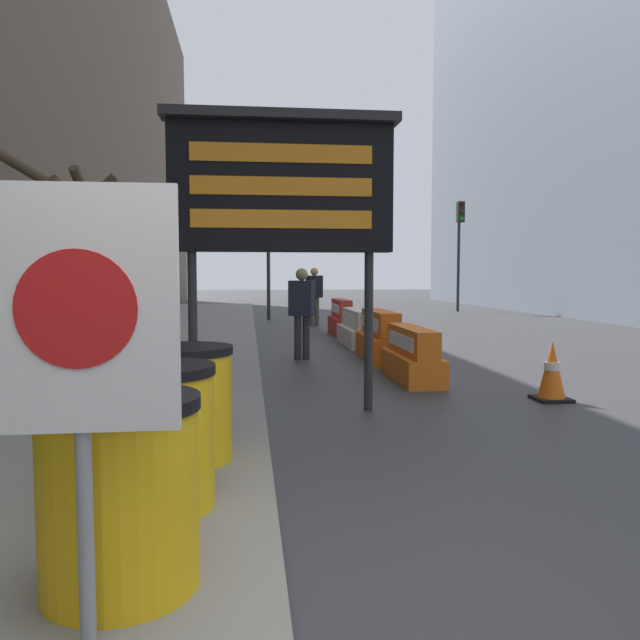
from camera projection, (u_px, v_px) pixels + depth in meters
bare_tree at (65, 255)px, 9.30m from camera, size 1.75×1.82×3.28m
barrel_drum_foreground at (120, 492)px, 2.79m from camera, size 0.73×0.73×0.87m
barrel_drum_middle at (155, 436)px, 3.75m from camera, size 0.73×0.73×0.87m
barrel_drum_back at (185, 403)px, 4.72m from camera, size 0.73×0.73×0.87m
warning_sign at (79, 335)px, 2.26m from camera, size 0.72×0.08×1.74m
message_board at (282, 187)px, 6.75m from camera, size 2.54×0.36×3.26m
jersey_barrier_orange_near at (412, 357)px, 8.99m from camera, size 0.55×1.73×0.77m
jersey_barrier_orange_far at (380, 338)px, 11.18m from camera, size 0.60×1.74×0.88m
jersey_barrier_white at (357, 329)px, 13.51m from camera, size 0.61×2.09×0.77m
jersey_barrier_red_striped at (341, 319)px, 15.81m from camera, size 0.50×1.61×0.90m
traffic_cone_near at (552, 371)px, 7.56m from camera, size 0.41×0.41×0.73m
traffic_light_near_curb at (268, 230)px, 20.75m from camera, size 0.28×0.45×4.16m
traffic_light_far_side at (460, 233)px, 25.56m from camera, size 0.28×0.45×4.50m
pedestrian_worker at (302, 306)px, 11.15m from camera, size 0.50×0.40×1.64m
pedestrian_passerby at (314, 291)px, 18.74m from camera, size 0.52×0.40×1.73m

